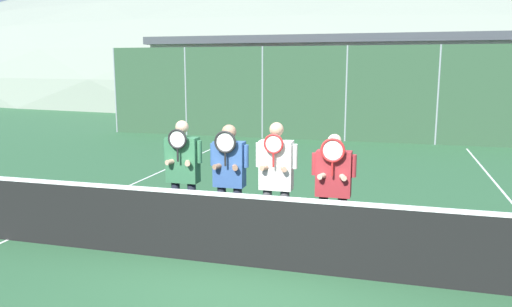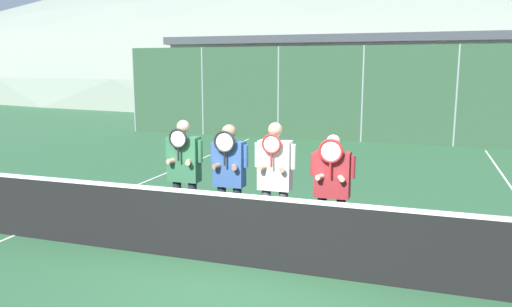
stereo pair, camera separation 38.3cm
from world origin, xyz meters
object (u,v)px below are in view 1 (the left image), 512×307
at_px(car_far_left, 236,106).
at_px(car_center, 497,112).
at_px(player_center_right, 276,176).
at_px(player_leftmost, 183,169).
at_px(player_center_left, 229,173).
at_px(player_rightmost, 333,182).
at_px(car_left_of_center, 358,108).

distance_m(car_far_left, car_center, 10.37).
distance_m(player_center_right, car_center, 14.94).
xyz_separation_m(player_leftmost, player_center_left, (0.74, -0.01, -0.01)).
xyz_separation_m(player_center_left, car_center, (6.04, 13.86, -0.18)).
bearing_deg(player_center_right, car_center, 69.21).
distance_m(player_rightmost, car_far_left, 14.90).
bearing_deg(player_center_right, player_leftmost, 175.69).
relative_size(player_center_left, car_center, 0.44).
relative_size(car_left_of_center, car_center, 1.13).
distance_m(player_center_right, car_left_of_center, 14.01).
relative_size(player_center_right, player_rightmost, 1.09).
xyz_separation_m(player_rightmost, car_far_left, (-5.86, 13.70, -0.12)).
distance_m(player_center_left, car_left_of_center, 13.94).
bearing_deg(player_leftmost, player_rightmost, 0.08).
bearing_deg(player_center_right, car_left_of_center, 89.53).
bearing_deg(player_center_left, player_center_right, -7.97).
relative_size(player_leftmost, player_rightmost, 1.07).
distance_m(player_leftmost, player_rightmost, 2.27).
height_order(player_leftmost, car_center, player_leftmost).
height_order(player_rightmost, car_far_left, car_far_left).
xyz_separation_m(player_center_left, player_center_right, (0.74, -0.10, 0.02)).
bearing_deg(player_rightmost, player_center_right, -171.78).
bearing_deg(player_rightmost, player_leftmost, -179.92).
xyz_separation_m(player_center_right, car_far_left, (-5.06, 13.81, -0.19)).
height_order(player_center_right, car_far_left, player_center_right).
relative_size(player_leftmost, car_left_of_center, 0.40).
bearing_deg(car_far_left, player_rightmost, -66.85).
height_order(player_leftmost, player_rightmost, player_leftmost).
height_order(player_leftmost, player_center_left, player_leftmost).
xyz_separation_m(player_center_right, car_center, (5.30, 13.96, -0.20)).
relative_size(player_center_left, car_far_left, 0.44).
relative_size(player_leftmost, car_center, 0.45).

